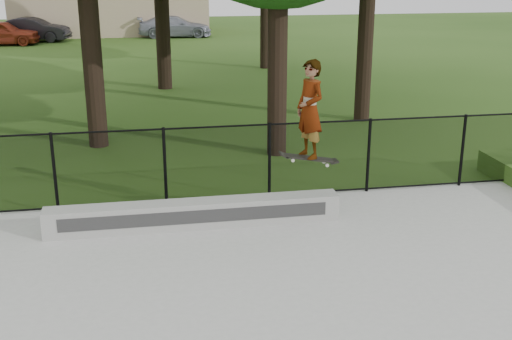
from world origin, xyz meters
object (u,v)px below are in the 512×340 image
(skater_airborne, at_px, (310,111))
(car_a, at_px, (1,33))
(grind_ledge, at_px, (195,214))
(car_c, at_px, (175,26))
(car_b, at_px, (33,30))

(skater_airborne, bearing_deg, car_a, 110.10)
(grind_ledge, relative_size, car_c, 1.24)
(grind_ledge, height_order, car_a, car_a)
(car_a, xyz_separation_m, car_c, (9.73, 2.30, -0.04))
(car_a, height_order, car_b, car_a)
(car_a, distance_m, car_b, 2.07)
(car_a, height_order, car_c, car_a)
(grind_ledge, distance_m, car_a, 29.03)
(grind_ledge, bearing_deg, car_c, 87.34)
(car_a, relative_size, skater_airborne, 2.22)
(car_c, bearing_deg, car_b, 98.85)
(grind_ledge, height_order, car_b, car_b)
(car_b, bearing_deg, car_a, 144.79)
(car_a, height_order, skater_airborne, skater_airborne)
(car_b, distance_m, car_c, 8.29)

